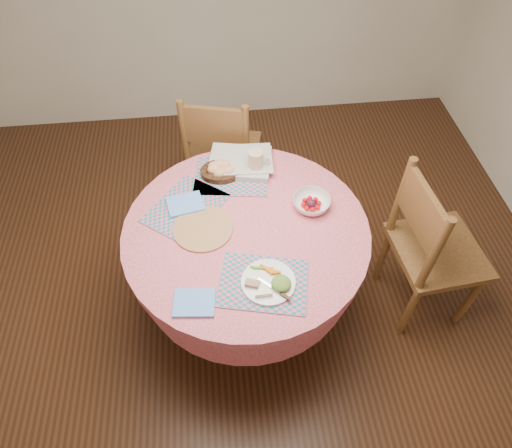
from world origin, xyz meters
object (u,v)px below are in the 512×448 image
at_px(wicker_trivet, 203,228).
at_px(dinner_plate, 270,282).
at_px(fruit_bowl, 311,203).
at_px(chair_right, 430,248).
at_px(bread_bowl, 221,169).
at_px(dining_table, 247,252).
at_px(chair_back, 221,152).
at_px(latte_mug, 256,162).

xyz_separation_m(wicker_trivet, dinner_plate, (0.29, -0.36, 0.02)).
bearing_deg(wicker_trivet, fruit_bowl, 8.90).
bearing_deg(chair_right, wicker_trivet, 80.61).
bearing_deg(fruit_bowl, bread_bowl, 146.69).
xyz_separation_m(dining_table, chair_right, (0.99, -0.07, -0.02)).
xyz_separation_m(dining_table, wicker_trivet, (-0.21, 0.02, 0.20)).
xyz_separation_m(chair_back, latte_mug, (0.18, -0.47, 0.31)).
bearing_deg(dining_table, chair_right, -3.89).
bearing_deg(chair_right, latte_mug, 57.32).
relative_size(dining_table, chair_back, 1.25).
height_order(dining_table, latte_mug, latte_mug).
relative_size(chair_right, bread_bowl, 4.48).
bearing_deg(fruit_bowl, chair_back, 119.75).
distance_m(chair_right, dinner_plate, 0.98).
relative_size(chair_right, dinner_plate, 4.18).
height_order(chair_back, bread_bowl, chair_back).
bearing_deg(wicker_trivet, latte_mug, 50.80).
bearing_deg(dinner_plate, chair_back, 97.57).
bearing_deg(bread_bowl, latte_mug, -1.37).
xyz_separation_m(latte_mug, fruit_bowl, (0.25, -0.29, -0.05)).
distance_m(dinner_plate, fruit_bowl, 0.52).
height_order(dinner_plate, fruit_bowl, fruit_bowl).
bearing_deg(chair_back, latte_mug, 125.18).
distance_m(bread_bowl, latte_mug, 0.20).
distance_m(wicker_trivet, latte_mug, 0.49).
distance_m(dining_table, chair_right, 0.99).
bearing_deg(bread_bowl, wicker_trivet, -106.62).
relative_size(dining_table, latte_mug, 8.75).
height_order(dining_table, dinner_plate, dinner_plate).
distance_m(dinner_plate, latte_mug, 0.74).
distance_m(wicker_trivet, fruit_bowl, 0.57).
bearing_deg(chair_back, fruit_bowl, 134.04).
height_order(chair_back, latte_mug, chair_back).
relative_size(chair_back, dinner_plate, 4.01).
relative_size(dining_table, bread_bowl, 5.39).
relative_size(latte_mug, fruit_bowl, 0.66).
bearing_deg(chair_right, fruit_bowl, 69.45).
bearing_deg(dinner_plate, dining_table, 102.82).
xyz_separation_m(chair_right, latte_mug, (-0.90, 0.47, 0.29)).
bearing_deg(chair_right, bread_bowl, 61.45).
height_order(chair_back, fruit_bowl, chair_back).
bearing_deg(dining_table, chair_back, 95.48).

